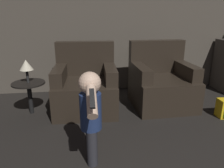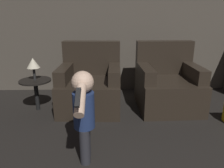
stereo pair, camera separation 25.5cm
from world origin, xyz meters
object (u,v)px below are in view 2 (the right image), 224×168
Objects in this scene: armchair_left at (90,86)px; lamp at (33,63)px; armchair_right at (168,86)px; person_toddler at (84,111)px.

armchair_left is 3.02× the size of lamp.
person_toddler is (-1.13, -1.26, 0.20)m from armchair_right.
armchair_right is 1.98m from lamp.
armchair_left reaches higher than lamp.
person_toddler is 1.46m from lamp.
person_toddler is at bearing -133.55° from armchair_right.
lamp is at bearing 32.44° from person_toddler.
lamp is (-0.79, -0.05, 0.37)m from armchair_left.
armchair_left is 1.00× the size of armchair_right.
person_toddler reaches higher than lamp.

